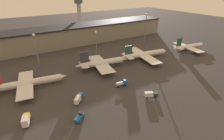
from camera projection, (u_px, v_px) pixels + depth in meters
The scene contains 15 objects.
ground at pixel (116, 97), 88.17m from camera, with size 600.00×600.00×0.00m, color #383538.
terminal_building at pixel (57, 37), 158.82m from camera, with size 230.06×25.98×17.32m.
airplane_1 at pixel (28, 83), 94.72m from camera, with size 41.59×32.92×13.85m.
airplane_2 at pixel (102, 63), 117.71m from camera, with size 37.13×32.53×13.17m.
airplane_3 at pixel (144, 54), 133.49m from camera, with size 41.50×38.50×11.88m.
airplane_4 at pixel (189, 47), 151.42m from camera, with size 34.86×30.84×11.71m.
service_vehicle_0 at pixel (79, 118), 72.56m from camera, with size 5.48×5.00×2.77m.
service_vehicle_1 at pixel (151, 94), 87.53m from camera, with size 6.91×4.86×2.92m.
service_vehicle_2 at pixel (122, 83), 97.20m from camera, with size 6.54×2.78×3.32m.
service_vehicle_3 at pixel (78, 98), 84.19m from camera, with size 6.81×7.42×3.14m.
service_vehicle_4 at pixel (26, 120), 70.13m from camera, with size 4.00×6.92×3.87m.
lamp_post_1 at pixel (36, 46), 114.43m from camera, with size 1.80×1.80×23.29m.
lamp_post_2 at pixel (96, 39), 136.58m from camera, with size 1.80×1.80×19.56m.
lamp_post_3 at pixel (146, 26), 158.70m from camera, with size 1.80×1.80×28.76m.
control_tower at pixel (79, 13), 195.04m from camera, with size 9.00×9.00×40.27m.
Camera 1 is at (-40.70, -61.12, 50.73)m, focal length 28.00 mm.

